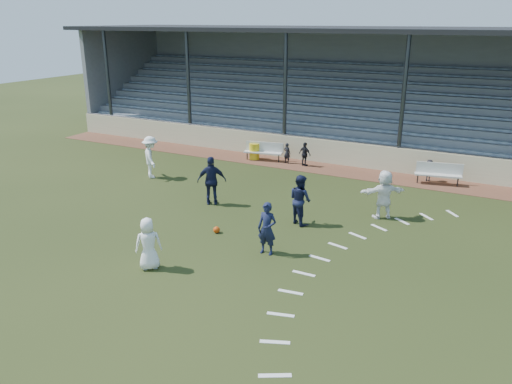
% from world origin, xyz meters
% --- Properties ---
extents(ground, '(90.00, 90.00, 0.00)m').
position_xyz_m(ground, '(0.00, 0.00, 0.00)').
color(ground, '#273114').
rests_on(ground, ground).
extents(cinder_track, '(34.00, 2.00, 0.02)m').
position_xyz_m(cinder_track, '(0.00, 10.50, 0.01)').
color(cinder_track, brown).
rests_on(cinder_track, ground).
extents(retaining_wall, '(34.00, 0.18, 1.20)m').
position_xyz_m(retaining_wall, '(0.00, 11.55, 0.60)').
color(retaining_wall, beige).
rests_on(retaining_wall, ground).
extents(bench_left, '(2.04, 0.85, 0.95)m').
position_xyz_m(bench_left, '(-3.64, 10.51, 0.58)').
color(bench_left, silver).
rests_on(bench_left, cinder_track).
extents(bench_right, '(2.04, 0.86, 0.95)m').
position_xyz_m(bench_right, '(5.07, 10.52, 0.58)').
color(bench_right, silver).
rests_on(bench_right, cinder_track).
extents(trash_bin, '(0.53, 0.53, 0.85)m').
position_xyz_m(trash_bin, '(-4.17, 10.45, 0.44)').
color(trash_bin, yellow).
rests_on(trash_bin, cinder_track).
extents(football, '(0.23, 0.23, 0.23)m').
position_xyz_m(football, '(-0.95, 1.36, 0.12)').
color(football, '#C4400B').
rests_on(football, ground).
extents(player_white_lead, '(0.92, 0.89, 1.59)m').
position_xyz_m(player_white_lead, '(-1.37, -1.76, 0.80)').
color(player_white_lead, white).
rests_on(player_white_lead, ground).
extents(player_navy_lead, '(0.62, 0.41, 1.70)m').
position_xyz_m(player_navy_lead, '(1.30, 0.71, 0.85)').
color(player_navy_lead, '#141937').
rests_on(player_navy_lead, ground).
extents(player_navy_mid, '(1.12, 1.04, 1.83)m').
position_xyz_m(player_navy_mid, '(1.28, 3.48, 0.92)').
color(player_navy_mid, '#141937').
rests_on(player_navy_mid, ground).
extents(player_white_wing, '(1.41, 1.40, 1.95)m').
position_xyz_m(player_white_wing, '(-6.99, 5.47, 0.98)').
color(player_white_wing, white).
rests_on(player_white_wing, ground).
extents(player_navy_wing, '(1.23, 0.98, 1.96)m').
position_xyz_m(player_navy_wing, '(-2.60, 3.74, 0.98)').
color(player_navy_wing, '#141937').
rests_on(player_navy_wing, ground).
extents(player_white_back, '(1.71, 1.43, 1.84)m').
position_xyz_m(player_white_back, '(3.82, 5.39, 0.92)').
color(player_white_back, white).
rests_on(player_white_back, ground).
extents(sub_left_near, '(0.42, 0.31, 1.05)m').
position_xyz_m(sub_left_near, '(-2.33, 10.53, 0.55)').
color(sub_left_near, black).
rests_on(sub_left_near, cinder_track).
extents(sub_left_far, '(0.76, 0.50, 1.21)m').
position_xyz_m(sub_left_far, '(-1.33, 10.47, 0.62)').
color(sub_left_far, black).
rests_on(sub_left_far, cinder_track).
extents(sub_right, '(0.68, 0.44, 0.99)m').
position_xyz_m(sub_right, '(4.61, 10.74, 0.52)').
color(sub_right, black).
rests_on(sub_right, cinder_track).
extents(grandstand, '(34.60, 9.00, 6.61)m').
position_xyz_m(grandstand, '(0.01, 16.26, 2.20)').
color(grandstand, gray).
rests_on(grandstand, ground).
extents(penalty_arc, '(3.89, 14.63, 0.01)m').
position_xyz_m(penalty_arc, '(4.12, 0.00, 0.01)').
color(penalty_arc, white).
rests_on(penalty_arc, ground).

